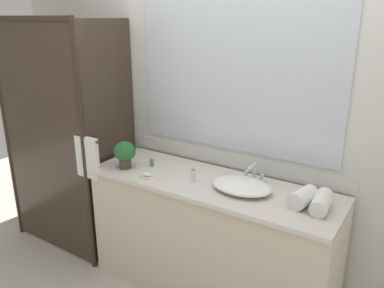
{
  "coord_description": "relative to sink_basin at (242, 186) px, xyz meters",
  "views": [
    {
      "loc": [
        1.23,
        -2.12,
        1.99
      ],
      "look_at": [
        -0.15,
        0.0,
        1.15
      ],
      "focal_mm": 35.97,
      "sensor_mm": 36.0,
      "label": 1
    }
  ],
  "objects": [
    {
      "name": "rolled_towel_near_edge",
      "position": [
        0.52,
        0.01,
        0.02
      ],
      "size": [
        0.12,
        0.23,
        0.1
      ],
      "primitive_type": "cylinder",
      "rotation": [
        1.57,
        0.0,
        0.08
      ],
      "color": "white",
      "rests_on": "vanity_cabinet"
    },
    {
      "name": "vanity_cabinet",
      "position": [
        -0.24,
        0.02,
        -0.48
      ],
      "size": [
        1.8,
        0.58,
        0.9
      ],
      "color": "beige",
      "rests_on": "ground_plane"
    },
    {
      "name": "potted_plant",
      "position": [
        -0.91,
        -0.12,
        0.09
      ],
      "size": [
        0.16,
        0.16,
        0.21
      ],
      "color": "#473828",
      "rests_on": "vanity_cabinet"
    },
    {
      "name": "soap_dish",
      "position": [
        -0.66,
        -0.17,
        -0.02
      ],
      "size": [
        0.1,
        0.07,
        0.04
      ],
      "color": "silver",
      "rests_on": "vanity_cabinet"
    },
    {
      "name": "wall_back_with_mirror",
      "position": [
        -0.24,
        0.35,
        0.37
      ],
      "size": [
        4.4,
        0.06,
        2.6
      ],
      "color": "silver",
      "rests_on": "ground_plane"
    },
    {
      "name": "amenity_bottle_body_wash",
      "position": [
        -0.77,
        0.02,
        0.0
      ],
      "size": [
        0.03,
        0.03,
        0.08
      ],
      "color": "#4C7056",
      "rests_on": "vanity_cabinet"
    },
    {
      "name": "shower_enclosure",
      "position": [
        -1.52,
        -0.18,
        0.09
      ],
      "size": [
        1.2,
        0.59,
        2.0
      ],
      "color": "#2D2319",
      "rests_on": "ground_plane"
    },
    {
      "name": "faucet",
      "position": [
        0.0,
        0.19,
        0.01
      ],
      "size": [
        0.17,
        0.13,
        0.13
      ],
      "color": "silver",
      "rests_on": "vanity_cabinet"
    },
    {
      "name": "rolled_towel_middle",
      "position": [
        0.41,
        0.01,
        0.02
      ],
      "size": [
        0.15,
        0.21,
        0.11
      ],
      "primitive_type": "cylinder",
      "rotation": [
        1.57,
        0.0,
        -0.2
      ],
      "color": "white",
      "rests_on": "vanity_cabinet"
    },
    {
      "name": "sink_basin",
      "position": [
        0.0,
        0.0,
        0.0
      ],
      "size": [
        0.41,
        0.3,
        0.07
      ],
      "primitive_type": "ellipsoid",
      "color": "white",
      "rests_on": "vanity_cabinet"
    },
    {
      "name": "amenity_bottle_shampoo",
      "position": [
        -0.34,
        -0.06,
        0.01
      ],
      "size": [
        0.03,
        0.03,
        0.1
      ],
      "color": "silver",
      "rests_on": "vanity_cabinet"
    }
  ]
}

